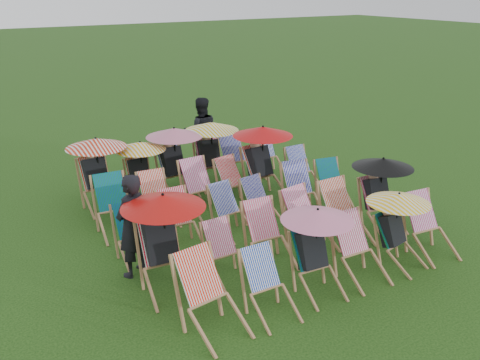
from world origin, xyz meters
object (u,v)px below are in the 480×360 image
person_left (132,226)px  deckchair_0 (212,297)px  deckchair_5 (431,227)px  deckchair_29 (268,154)px  person_rear (201,133)px

person_left → deckchair_0: bearing=69.7°
deckchair_0 → deckchair_5: size_ratio=1.05×
deckchair_29 → person_rear: (-1.08, 1.25, 0.39)m
person_left → deckchair_5: bearing=126.4°
deckchair_0 → deckchair_29: size_ratio=1.11×
deckchair_5 → person_rear: size_ratio=0.57×
deckchair_5 → deckchair_0: bearing=-174.7°
deckchair_0 → deckchair_29: deckchair_0 is taller
person_left → person_rear: 5.12m
person_rear → deckchair_29: bearing=150.8°
deckchair_5 → person_rear: 5.98m
deckchair_29 → person_left: 5.11m
deckchair_0 → deckchair_29: bearing=41.0°
person_rear → person_left: bearing=70.8°
deckchair_29 → person_rear: size_ratio=0.54×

